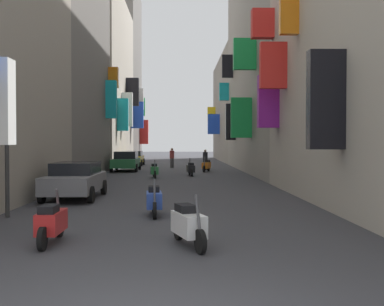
# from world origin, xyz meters

# --- Properties ---
(ground_plane) EXTENTS (140.00, 140.00, 0.00)m
(ground_plane) POSITION_xyz_m (0.00, 30.00, 0.00)
(ground_plane) COLOR #38383D
(building_left_mid_a) EXTENTS (6.76, 12.65, 15.26)m
(building_left_mid_a) POSITION_xyz_m (-8.00, 24.30, 7.63)
(building_left_mid_a) COLOR slate
(building_left_mid_a) RESTS_ON ground
(building_left_mid_c) EXTENTS (7.33, 16.66, 15.96)m
(building_left_mid_c) POSITION_xyz_m (-7.98, 39.96, 7.97)
(building_left_mid_c) COLOR #B2A899
(building_left_mid_c) RESTS_ON ground
(building_left_far) EXTENTS (7.10, 11.72, 21.53)m
(building_left_far) POSITION_xyz_m (-7.99, 54.15, 10.75)
(building_left_far) COLOR slate
(building_left_far) RESTS_ON ground
(building_right_mid_a) EXTENTS (7.39, 21.02, 21.43)m
(building_right_mid_a) POSITION_xyz_m (7.99, 29.32, 10.71)
(building_right_mid_a) COLOR gray
(building_right_mid_a) RESTS_ON ground
(building_right_mid_b) EXTENTS (7.39, 20.18, 12.04)m
(building_right_mid_b) POSITION_xyz_m (7.99, 49.92, 6.02)
(building_right_mid_b) COLOR gray
(building_right_mid_b) RESTS_ON ground
(parked_car_green) EXTENTS (1.97, 4.30, 1.47)m
(parked_car_green) POSITION_xyz_m (-3.71, 29.90, 0.77)
(parked_car_green) COLOR #236638
(parked_car_green) RESTS_ON ground
(parked_car_grey) EXTENTS (1.92, 4.17, 1.39)m
(parked_car_grey) POSITION_xyz_m (-3.67, 12.80, 0.74)
(parked_car_grey) COLOR slate
(parked_car_grey) RESTS_ON ground
(parked_car_yellow) EXTENTS (1.86, 4.23, 1.34)m
(parked_car_yellow) POSITION_xyz_m (-3.97, 38.10, 0.72)
(parked_car_yellow) COLOR gold
(parked_car_yellow) RESTS_ON ground
(scooter_black) EXTENTS (0.54, 1.96, 1.13)m
(scooter_black) POSITION_xyz_m (1.04, 24.71, 0.46)
(scooter_black) COLOR black
(scooter_black) RESTS_ON ground
(scooter_green) EXTENTS (0.56, 1.98, 1.13)m
(scooter_green) POSITION_xyz_m (-1.20, 23.03, 0.46)
(scooter_green) COLOR #287F3D
(scooter_green) RESTS_ON ground
(scooter_orange) EXTENTS (0.75, 1.88, 1.13)m
(scooter_orange) POSITION_xyz_m (2.29, 28.83, 0.46)
(scooter_orange) COLOR orange
(scooter_orange) RESTS_ON ground
(scooter_red) EXTENTS (0.45, 1.85, 1.13)m
(scooter_red) POSITION_xyz_m (-2.38, 4.77, 0.46)
(scooter_red) COLOR red
(scooter_red) RESTS_ON ground
(scooter_blue) EXTENTS (0.52, 1.78, 1.13)m
(scooter_blue) POSITION_xyz_m (-0.41, 8.53, 0.46)
(scooter_blue) COLOR #2D4CAD
(scooter_blue) RESTS_ON ground
(scooter_white) EXTENTS (0.76, 1.81, 1.13)m
(scooter_white) POSITION_xyz_m (0.54, 4.45, 0.46)
(scooter_white) COLOR silver
(scooter_white) RESTS_ON ground
(pedestrian_crossing) EXTENTS (0.46, 0.46, 1.59)m
(pedestrian_crossing) POSITION_xyz_m (2.32, 31.12, 0.79)
(pedestrian_crossing) COLOR black
(pedestrian_crossing) RESTS_ON ground
(pedestrian_near_left) EXTENTS (0.53, 0.53, 1.67)m
(pedestrian_near_left) POSITION_xyz_m (-0.33, 33.91, 0.83)
(pedestrian_near_left) COLOR #3B3B3B
(pedestrian_near_left) RESTS_ON ground
(traffic_light_near_corner) EXTENTS (0.26, 0.34, 4.07)m
(traffic_light_near_corner) POSITION_xyz_m (-4.62, 8.32, 2.78)
(traffic_light_near_corner) COLOR #2D2D2D
(traffic_light_near_corner) RESTS_ON ground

